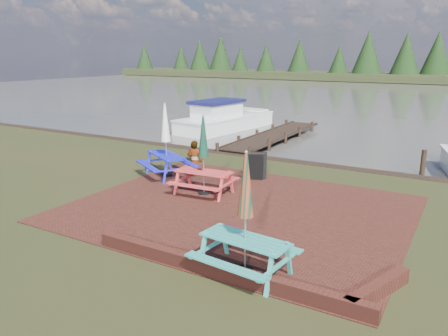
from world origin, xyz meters
TOP-DOWN VIEW (x-y plane):
  - ground at (0.00, 0.00)m, footprint 120.00×120.00m
  - paving at (0.00, 1.00)m, footprint 9.00×7.50m
  - brick_wall at (2.15, -2.42)m, footprint 6.21×1.79m
  - water at (0.00, 37.00)m, footprint 120.00×60.00m
  - far_treeline at (0.00, 66.00)m, footprint 120.00×10.00m
  - picnic_table_teal at (1.85, -2.20)m, footprint 1.93×1.75m
  - picnic_table_red at (-1.56, 1.63)m, footprint 1.86×1.68m
  - picnic_table_blue at (-3.80, 2.70)m, footprint 2.43×2.35m
  - chalkboard at (-0.86, 3.85)m, footprint 0.63×0.74m
  - jetty at (-3.50, 11.28)m, footprint 1.76×9.08m
  - boat_jetty at (-7.45, 13.03)m, footprint 3.29×7.12m
  - person at (-4.10, 4.90)m, footprint 0.70×0.52m

SIDE VIEW (x-z plane):
  - ground at x=0.00m, z-range 0.00..0.00m
  - water at x=0.00m, z-range -0.01..0.01m
  - paving at x=0.00m, z-range 0.00..0.02m
  - jetty at x=-3.50m, z-range -0.39..0.61m
  - brick_wall at x=2.15m, z-range 0.00..0.30m
  - boat_jetty at x=-7.45m, z-range -0.60..1.39m
  - chalkboard at x=-0.86m, z-range 0.02..0.96m
  - picnic_table_red at x=-1.56m, z-range -0.36..2.06m
  - picnic_table_teal at x=1.85m, z-range -0.37..2.09m
  - person at x=-4.10m, z-range 0.00..1.74m
  - picnic_table_blue at x=-3.80m, z-range -0.38..2.18m
  - far_treeline at x=0.00m, z-range -0.77..7.33m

